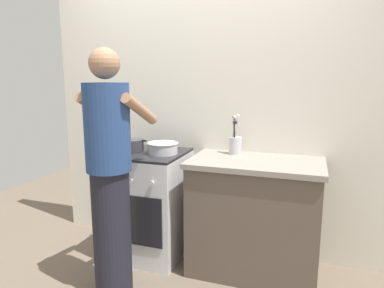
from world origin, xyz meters
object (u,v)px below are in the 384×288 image
pot (132,145)px  utensil_crock (235,142)px  stove_range (149,203)px  person (110,176)px  mixing_bowl (163,148)px

pot → utensil_crock: utensil_crock is taller
stove_range → person: bearing=-88.4°
utensil_crock → person: person is taller
utensil_crock → stove_range: bearing=-166.0°
mixing_bowl → utensil_crock: (0.56, 0.18, 0.05)m
mixing_bowl → person: 0.62m
utensil_crock → pot: bearing=-167.4°
pot → mixing_bowl: bearing=0.8°
pot → mixing_bowl: (0.28, 0.00, -0.00)m
stove_range → mixing_bowl: mixing_bowl is taller
stove_range → pot: bearing=-174.5°
stove_range → mixing_bowl: 0.52m
pot → utensil_crock: size_ratio=0.80×
pot → person: size_ratio=0.15×
pot → utensil_crock: (0.84, 0.19, 0.05)m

